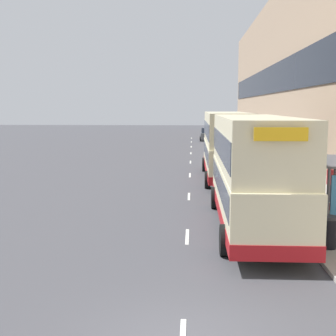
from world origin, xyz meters
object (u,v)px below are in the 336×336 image
(pedestrian_at_shelter, at_px, (330,183))
(litter_bin, at_px, (328,232))
(car_0, at_px, (207,134))
(double_decker_bus_near, at_px, (253,170))
(double_decker_bus_ahead, at_px, (226,144))

(pedestrian_at_shelter, distance_m, litter_bin, 7.89)
(car_0, bearing_deg, double_decker_bus_near, -89.65)
(double_decker_bus_ahead, distance_m, car_0, 34.51)
(double_decker_bus_ahead, bearing_deg, car_0, 90.20)
(double_decker_bus_ahead, relative_size, pedestrian_at_shelter, 6.20)
(double_decker_bus_ahead, bearing_deg, pedestrian_at_shelter, -59.59)
(car_0, xyz_separation_m, pedestrian_at_shelter, (4.57, -42.06, 0.16))
(double_decker_bus_near, xyz_separation_m, pedestrian_at_shelter, (4.28, 4.79, -1.24))
(car_0, distance_m, litter_bin, 49.68)
(pedestrian_at_shelter, height_order, litter_bin, pedestrian_at_shelter)
(double_decker_bus_near, height_order, double_decker_bus_ahead, same)
(double_decker_bus_ahead, xyz_separation_m, car_0, (-0.12, 34.48, -1.40))
(double_decker_bus_ahead, height_order, pedestrian_at_shelter, double_decker_bus_ahead)
(car_0, relative_size, litter_bin, 3.82)
(pedestrian_at_shelter, bearing_deg, double_decker_bus_near, -131.79)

